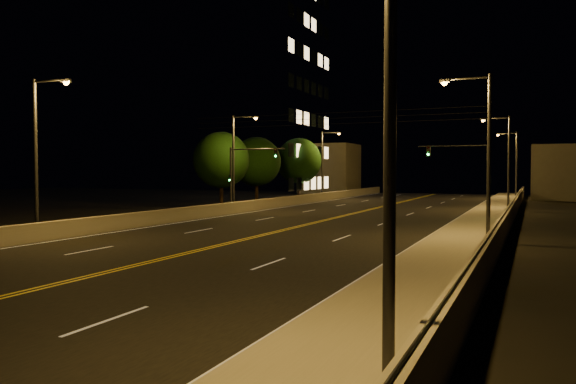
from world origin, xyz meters
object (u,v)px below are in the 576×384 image
at_px(tree_0, 221,160).
at_px(streetlight_6, 324,160).
at_px(streetlight_2, 505,156).
at_px(tree_2, 299,161).
at_px(building_tower, 227,77).
at_px(streetlight_5, 236,156).
at_px(traffic_signal_left, 242,171).
at_px(streetlight_1, 483,145).
at_px(tree_1, 257,162).
at_px(streetlight_4, 40,146).
at_px(traffic_signal_right, 474,171).
at_px(streetlight_3, 514,160).
at_px(streetlight_0, 372,90).

bearing_deg(tree_0, streetlight_6, 77.79).
relative_size(streetlight_2, tree_2, 1.10).
bearing_deg(streetlight_6, building_tower, 177.57).
distance_m(streetlight_5, traffic_signal_left, 2.11).
xyz_separation_m(streetlight_1, streetlight_2, (0.00, 23.53, 0.00)).
bearing_deg(streetlight_6, tree_1, -111.92).
xyz_separation_m(streetlight_5, tree_1, (-4.14, 12.00, -0.31)).
bearing_deg(streetlight_4, building_tower, 107.77).
distance_m(streetlight_4, tree_1, 33.47).
distance_m(streetlight_5, tree_1, 12.70).
bearing_deg(traffic_signal_right, streetlight_3, 87.37).
distance_m(streetlight_6, tree_1, 11.09).
distance_m(streetlight_3, tree_0, 38.27).
xyz_separation_m(streetlight_6, tree_0, (-3.94, -18.19, -0.26)).
bearing_deg(building_tower, streetlight_5, -58.32).
bearing_deg(traffic_signal_left, streetlight_2, 29.36).
height_order(streetlight_0, tree_2, streetlight_0).
height_order(streetlight_1, streetlight_5, same).
xyz_separation_m(streetlight_1, traffic_signal_right, (-1.56, 12.14, -1.32)).
distance_m(streetlight_0, traffic_signal_right, 33.13).
distance_m(streetlight_1, streetlight_5, 25.20).
height_order(streetlight_2, traffic_signal_left, streetlight_2).
distance_m(streetlight_0, tree_2, 60.89).
height_order(streetlight_3, streetlight_4, same).
height_order(streetlight_4, traffic_signal_left, streetlight_4).
relative_size(building_tower, tree_0, 4.51).
distance_m(streetlight_5, tree_2, 21.74).
bearing_deg(streetlight_0, building_tower, 121.89).
bearing_deg(streetlight_1, tree_1, 135.27).
height_order(streetlight_0, streetlight_4, same).
bearing_deg(streetlight_4, tree_2, 94.12).
bearing_deg(streetlight_6, streetlight_2, -29.41).
height_order(streetlight_1, traffic_signal_right, streetlight_1).
distance_m(streetlight_4, tree_0, 25.61).
bearing_deg(building_tower, streetlight_3, 15.56).
bearing_deg(streetlight_2, tree_0, -166.41).
distance_m(streetlight_3, traffic_signal_right, 34.01).
xyz_separation_m(streetlight_0, streetlight_2, (0.00, 44.45, 0.00)).
bearing_deg(streetlight_0, tree_2, 113.71).
xyz_separation_m(streetlight_3, building_tower, (-35.53, -9.89, 11.16)).
relative_size(building_tower, tree_2, 4.35).
height_order(streetlight_1, traffic_signal_left, streetlight_1).
height_order(streetlight_6, building_tower, building_tower).
xyz_separation_m(streetlight_3, traffic_signal_right, (-1.56, -33.95, -1.32)).
bearing_deg(traffic_signal_left, streetlight_4, -93.31).
distance_m(streetlight_0, streetlight_5, 40.37).
bearing_deg(streetlight_4, tree_1, 97.11).
height_order(traffic_signal_left, tree_2, tree_2).
height_order(streetlight_5, building_tower, building_tower).
relative_size(streetlight_2, streetlight_3, 1.00).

